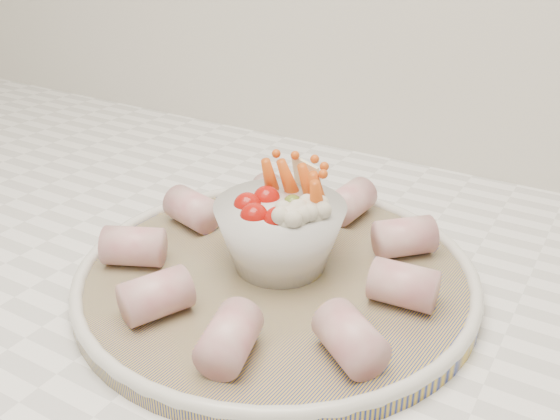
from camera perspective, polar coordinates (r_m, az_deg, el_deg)
The scene contains 3 objects.
serving_platter at distance 0.58m, azimuth -0.32°, elevation -5.92°, with size 0.40×0.40×0.02m.
veggie_bowl at distance 0.57m, azimuth 0.14°, elevation -1.83°, with size 0.12×0.12×0.10m.
cured_meat_rolls at distance 0.57m, azimuth -0.32°, elevation -4.00°, with size 0.30×0.32×0.04m.
Camera 1 is at (0.33, 0.98, 1.25)m, focal length 40.00 mm.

